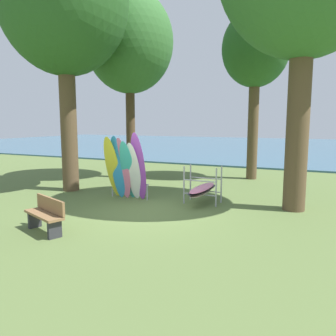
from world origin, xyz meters
TOP-DOWN VIEW (x-y plane):
  - ground_plane at (0.00, 0.00)m, footprint 80.00×80.00m
  - lake_water at (0.00, 28.81)m, footprint 80.00×36.00m
  - tree_foreground_left at (-4.22, 1.56)m, footprint 4.80×4.80m
  - tree_mid_behind at (1.75, 7.28)m, footprint 3.04×3.04m
  - tree_far_left_back at (-3.62, 5.18)m, footprint 4.07×4.07m
  - leaning_board_pile at (-1.39, 1.09)m, footprint 1.61×0.80m
  - board_storage_rack at (1.19, 1.73)m, footprint 1.15×2.13m
  - park_bench at (-1.30, -2.71)m, footprint 1.45×0.88m

SIDE VIEW (x-z plane):
  - ground_plane at x=0.00m, z-range 0.00..0.00m
  - lake_water at x=0.00m, z-range 0.00..0.10m
  - park_bench at x=-1.30m, z-range 0.03..0.88m
  - board_storage_rack at x=1.19m, z-range -0.15..1.10m
  - leaning_board_pile at x=-1.39m, z-range -0.10..2.26m
  - tree_mid_behind at x=1.75m, z-range 2.01..9.76m
  - tree_far_left_back at x=-3.62m, z-range 1.96..10.65m
  - tree_foreground_left at x=-4.22m, z-range 2.13..12.06m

